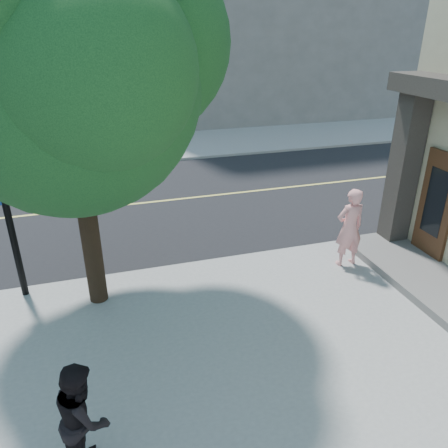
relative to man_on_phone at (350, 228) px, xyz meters
name	(u,v)px	position (x,y,z in m)	size (l,w,h in m)	color
road_ew	(22,216)	(-7.92, 5.65, -1.08)	(140.00, 9.00, 0.01)	black
sidewalk_ne	(247,105)	(5.58, 22.65, -1.03)	(29.00, 25.00, 0.12)	gray
man_on_phone	(350,228)	(0.00, 0.00, 0.00)	(0.70, 0.46, 1.93)	pink
pedestrian	(84,417)	(-6.02, -3.68, -0.13)	(0.81, 0.63, 1.66)	black
street_tree	(72,50)	(-5.65, 0.22, 3.94)	(5.72, 5.20, 7.59)	black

